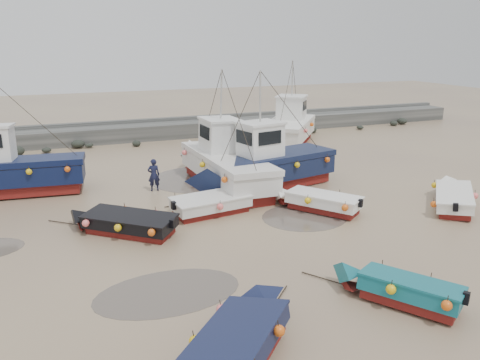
% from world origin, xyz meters
% --- Properties ---
extents(ground, '(120.00, 120.00, 0.00)m').
position_xyz_m(ground, '(0.00, 0.00, 0.00)').
color(ground, '#9D8864').
rests_on(ground, ground).
extents(seawall, '(60.00, 4.92, 1.50)m').
position_xyz_m(seawall, '(0.05, 21.99, 0.63)').
color(seawall, '#62615D').
rests_on(seawall, ground).
extents(puddle_a, '(4.72, 4.72, 0.01)m').
position_xyz_m(puddle_a, '(-3.48, -2.34, 0.00)').
color(puddle_a, '#564D44').
rests_on(puddle_a, ground).
extents(puddle_b, '(3.99, 3.99, 0.01)m').
position_xyz_m(puddle_b, '(3.82, 1.95, 0.00)').
color(puddle_b, '#564D44').
rests_on(puddle_b, ground).
extents(puddle_d, '(5.95, 5.95, 0.01)m').
position_xyz_m(puddle_d, '(1.20, 9.53, 0.00)').
color(puddle_d, '#564D44').
rests_on(puddle_d, ground).
extents(dinghy_1, '(5.06, 5.16, 1.43)m').
position_xyz_m(dinghy_1, '(-2.51, -6.22, 0.54)').
color(dinghy_1, maroon).
rests_on(dinghy_1, ground).
extents(dinghy_2, '(3.46, 4.58, 1.43)m').
position_xyz_m(dinghy_2, '(2.95, -5.44, 0.57)').
color(dinghy_2, maroon).
rests_on(dinghy_2, ground).
extents(dinghy_3, '(4.90, 5.12, 1.43)m').
position_xyz_m(dinghy_3, '(11.31, 0.70, 0.54)').
color(dinghy_3, maroon).
rests_on(dinghy_3, ground).
extents(dinghy_4, '(5.18, 4.50, 1.43)m').
position_xyz_m(dinghy_4, '(-4.15, 3.13, 0.54)').
color(dinghy_4, maroon).
rests_on(dinghy_4, ground).
extents(dinghy_5, '(5.89, 2.36, 1.43)m').
position_xyz_m(dinghy_5, '(0.34, 3.99, 0.55)').
color(dinghy_5, maroon).
rests_on(dinghy_5, ground).
extents(dinghy_6, '(3.97, 4.95, 1.43)m').
position_xyz_m(dinghy_6, '(4.76, 2.59, 0.55)').
color(dinghy_6, maroon).
rests_on(dinghy_6, ground).
extents(cabin_boat_0, '(10.07, 3.40, 6.22)m').
position_xyz_m(cabin_boat_0, '(-9.20, 10.31, 1.34)').
color(cabin_boat_0, maroon).
rests_on(cabin_boat_0, ground).
extents(cabin_boat_1, '(3.40, 10.93, 6.22)m').
position_xyz_m(cabin_boat_1, '(1.90, 7.96, 1.31)').
color(cabin_boat_1, maroon).
rests_on(cabin_boat_1, ground).
extents(cabin_boat_2, '(9.95, 3.97, 6.22)m').
position_xyz_m(cabin_boat_2, '(3.86, 6.53, 1.35)').
color(cabin_boat_2, maroon).
rests_on(cabin_boat_2, ground).
extents(cabin_boat_3, '(7.52, 8.80, 6.22)m').
position_xyz_m(cabin_boat_3, '(10.45, 16.48, 1.34)').
color(cabin_boat_3, maroon).
rests_on(cabin_boat_3, ground).
extents(person, '(0.67, 0.46, 1.75)m').
position_xyz_m(person, '(-1.80, 8.26, 0.00)').
color(person, '#151832').
rests_on(person, ground).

